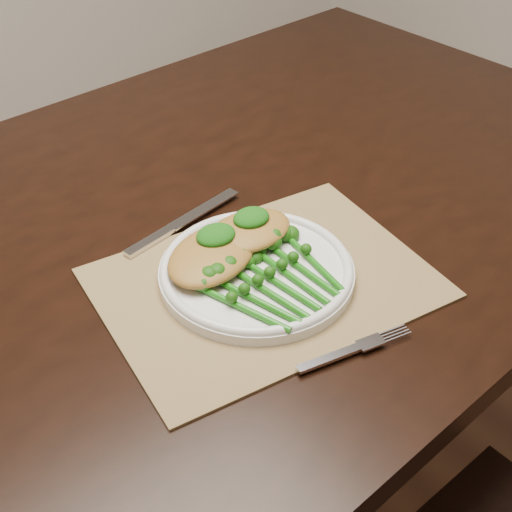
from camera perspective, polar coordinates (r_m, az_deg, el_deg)
dining_table at (r=1.24m, az=-4.88°, el=-11.70°), size 1.66×1.02×0.75m
placemat at (r=0.88m, az=0.72°, el=-2.15°), size 0.43×0.34×0.00m
dinner_plate at (r=0.88m, az=0.05°, el=-1.15°), size 0.24×0.24×0.02m
knife at (r=0.97m, az=-6.66°, el=2.29°), size 0.20×0.05×0.01m
fork at (r=0.80m, az=8.44°, el=-7.13°), size 0.14×0.04×0.00m
chicken_fillet_left at (r=0.88m, az=-3.55°, el=0.09°), size 0.16×0.14×0.03m
chicken_fillet_right at (r=0.91m, az=-0.59°, el=2.01°), size 0.12×0.08×0.02m
pesto_dollop_left at (r=0.88m, az=-3.24°, el=1.67°), size 0.05×0.04×0.02m
pesto_dollop_right at (r=0.91m, az=-0.38°, el=3.09°), size 0.05×0.04×0.02m
broccolini_bundle at (r=0.85m, az=2.00°, el=-2.31°), size 0.16×0.18×0.04m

